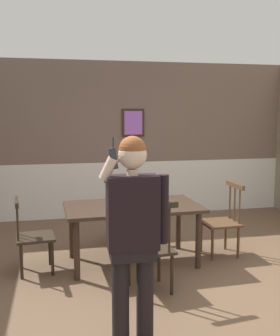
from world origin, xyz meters
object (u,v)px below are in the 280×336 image
object	(u,v)px
dining_table	(133,212)
chair_by_doorway	(151,248)
chair_near_window	(32,236)
person_figure	(134,228)
chair_at_table_head	(222,221)
chair_opposite_corner	(120,211)

from	to	relation	value
dining_table	chair_by_doorway	xyz separation A→B (m)	(0.03, -0.85, -0.18)
dining_table	chair_near_window	distance (m)	1.24
chair_by_doorway	person_figure	distance (m)	1.12
chair_near_window	person_figure	size ratio (longest dim) A/B	0.52
chair_by_doorway	chair_at_table_head	distance (m)	1.49
dining_table	chair_by_doorway	bearing A→B (deg)	-87.91
chair_near_window	chair_by_doorway	size ratio (longest dim) A/B	0.90
dining_table	chair_near_window	world-z (taller)	chair_near_window
chair_near_window	person_figure	world-z (taller)	person_figure
chair_near_window	chair_opposite_corner	distance (m)	1.49
dining_table	chair_opposite_corner	xyz separation A→B (m)	(-0.03, 0.85, -0.19)
person_figure	chair_near_window	bearing A→B (deg)	-61.56
chair_near_window	chair_by_doorway	bearing A→B (deg)	51.57
chair_near_window	person_figure	distance (m)	2.02
chair_at_table_head	person_figure	world-z (taller)	person_figure
person_figure	chair_at_table_head	bearing A→B (deg)	-129.16
dining_table	person_figure	distance (m)	1.84
chair_at_table_head	person_figure	size ratio (longest dim) A/B	0.56
chair_near_window	chair_at_table_head	bearing A→B (deg)	86.46
chair_near_window	chair_at_table_head	distance (m)	2.44
chair_near_window	chair_by_doorway	xyz separation A→B (m)	(1.25, -0.81, 0.04)
chair_opposite_corner	person_figure	xyz separation A→B (m)	(-0.32, -2.63, 0.53)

